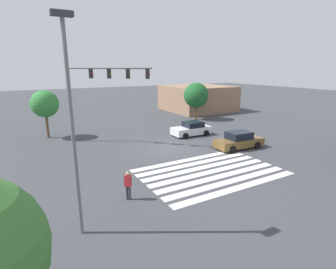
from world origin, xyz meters
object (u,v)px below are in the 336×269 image
pedestrian (128,184)px  tree_corner_b (196,95)px  car_0 (239,141)px  street_light_pole_a (71,113)px  tree_corner_a (45,104)px  traffic_signal_mast (97,85)px  car_1 (192,129)px

pedestrian → tree_corner_b: 24.27m
car_0 → tree_corner_b: 14.18m
street_light_pole_a → tree_corner_b: 27.60m
tree_corner_a → car_0: bearing=-40.4°
traffic_signal_mast → pedestrian: size_ratio=4.41×
traffic_signal_mast → street_light_pole_a: street_light_pole_a is taller
car_1 → tree_corner_b: 9.47m
pedestrian → street_light_pole_a: bearing=165.1°
car_1 → traffic_signal_mast: bearing=-8.4°
car_0 → car_1: size_ratio=1.09×
car_1 → tree_corner_b: tree_corner_b is taller
street_light_pole_a → tree_corner_b: (19.78, 19.14, -1.99)m
car_0 → car_1: car_0 is taller
tree_corner_b → street_light_pole_a: bearing=-135.9°
traffic_signal_mast → pedestrian: 12.81m
traffic_signal_mast → car_1: (9.51, -1.63, -4.94)m
street_light_pole_a → car_1: bearing=40.2°
car_0 → tree_corner_b: size_ratio=0.90×
traffic_signal_mast → car_1: size_ratio=1.72×
pedestrian → tree_corner_a: size_ratio=0.34×
pedestrian → street_light_pole_a: (-2.94, -1.85, 4.48)m
traffic_signal_mast → tree_corner_a: (-4.21, 4.93, -2.07)m
street_light_pole_a → pedestrian: bearing=32.2°
pedestrian → tree_corner_b: tree_corner_b is taller
car_1 → pedestrian: (-11.25, -10.16, 0.25)m
traffic_signal_mast → tree_corner_a: 6.81m
car_0 → street_light_pole_a: street_light_pole_a is taller
car_1 → street_light_pole_a: 19.19m
tree_corner_b → traffic_signal_mast: bearing=-160.0°
car_0 → street_light_pole_a: size_ratio=0.51×
pedestrian → street_light_pole_a: street_light_pole_a is taller
pedestrian → tree_corner_b: size_ratio=0.32×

